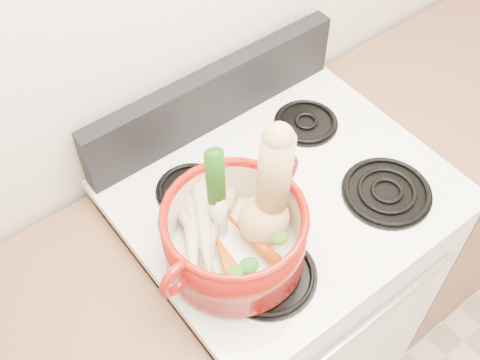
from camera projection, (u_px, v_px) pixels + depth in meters
wall_back at (197, 3)px, 1.39m from camera, size 3.50×0.02×2.60m
stove_body at (276, 286)px, 1.88m from camera, size 0.76×0.65×0.92m
cooktop at (285, 194)px, 1.51m from camera, size 0.78×0.67×0.03m
control_backsplash at (214, 97)px, 1.57m from camera, size 0.76×0.05×0.18m
oven_handle at (372, 321)px, 1.46m from camera, size 0.60×0.02×0.02m
burner_front_left at (267, 274)px, 1.34m from camera, size 0.22×0.22×0.02m
burner_front_right at (387, 191)px, 1.48m from camera, size 0.22×0.22×0.02m
burner_back_left at (191, 189)px, 1.48m from camera, size 0.17×0.17×0.02m
burner_back_right at (306, 122)px, 1.63m from camera, size 0.17×0.17×0.02m
dutch_oven at (234, 236)px, 1.30m from camera, size 0.37×0.37×0.15m
pot_handle_left at (176, 279)px, 1.17m from camera, size 0.09×0.04×0.09m
pot_handle_right at (285, 172)px, 1.34m from camera, size 0.09×0.04×0.09m
squash at (266, 192)px, 1.24m from camera, size 0.14×0.13×0.31m
leek at (217, 194)px, 1.26m from camera, size 0.06×0.07×0.27m
ginger at (220, 203)px, 1.38m from camera, size 0.11×0.10×0.05m
parsnip_0 at (203, 250)px, 1.30m from camera, size 0.13×0.19×0.05m
parsnip_1 at (209, 247)px, 1.30m from camera, size 0.15×0.17×0.05m
parsnip_2 at (196, 237)px, 1.31m from camera, size 0.08×0.20×0.06m
parsnip_3 at (193, 257)px, 1.27m from camera, size 0.12×0.16×0.05m
parsnip_4 at (196, 226)px, 1.31m from camera, size 0.11×0.21×0.06m
parsnip_5 at (205, 231)px, 1.29m from camera, size 0.16×0.24×0.07m
carrot_0 at (229, 262)px, 1.29m from camera, size 0.05×0.17×0.05m
carrot_1 at (227, 268)px, 1.27m from camera, size 0.08×0.14×0.04m
carrot_2 at (252, 239)px, 1.31m from camera, size 0.04×0.16×0.04m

